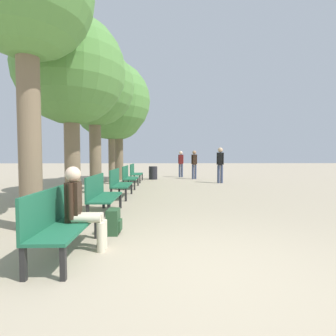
% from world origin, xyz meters
% --- Properties ---
extents(ground_plane, '(80.00, 80.00, 0.00)m').
position_xyz_m(ground_plane, '(0.00, 0.00, 0.00)').
color(ground_plane, tan).
extents(bench_row_0, '(0.52, 1.54, 0.92)m').
position_xyz_m(bench_row_0, '(-1.94, 0.54, 0.50)').
color(bench_row_0, '#1E6042').
rests_on(bench_row_0, ground_plane).
extents(bench_row_1, '(0.52, 1.54, 0.92)m').
position_xyz_m(bench_row_1, '(-1.94, 3.00, 0.50)').
color(bench_row_1, '#1E6042').
rests_on(bench_row_1, ground_plane).
extents(bench_row_2, '(0.52, 1.54, 0.92)m').
position_xyz_m(bench_row_2, '(-1.94, 5.47, 0.50)').
color(bench_row_2, '#1E6042').
rests_on(bench_row_2, ground_plane).
extents(bench_row_3, '(0.52, 1.54, 0.92)m').
position_xyz_m(bench_row_3, '(-1.94, 7.93, 0.50)').
color(bench_row_3, '#1E6042').
rests_on(bench_row_3, ground_plane).
extents(bench_row_4, '(0.52, 1.54, 0.92)m').
position_xyz_m(bench_row_4, '(-1.94, 10.39, 0.50)').
color(bench_row_4, '#1E6042').
rests_on(bench_row_4, ground_plane).
extents(tree_row_1, '(2.85, 2.85, 5.05)m').
position_xyz_m(tree_row_1, '(-2.94, 4.05, 3.58)').
color(tree_row_1, '#7A664C').
rests_on(tree_row_1, ground_plane).
extents(tree_row_2, '(2.82, 2.82, 5.24)m').
position_xyz_m(tree_row_2, '(-2.94, 6.46, 3.77)').
color(tree_row_2, '#7A664C').
rests_on(tree_row_2, ground_plane).
extents(tree_row_3, '(3.67, 3.67, 5.78)m').
position_xyz_m(tree_row_3, '(-2.94, 9.51, 3.93)').
color(tree_row_3, '#7A664C').
rests_on(tree_row_3, ground_plane).
extents(tree_row_4, '(2.69, 2.69, 4.92)m').
position_xyz_m(tree_row_4, '(-2.94, 11.53, 3.50)').
color(tree_row_4, '#7A664C').
rests_on(tree_row_4, ground_plane).
extents(person_seated, '(0.57, 0.32, 1.22)m').
position_xyz_m(person_seated, '(-1.70, 0.74, 0.64)').
color(person_seated, beige).
rests_on(person_seated, ground_plane).
extents(backpack, '(0.24, 0.33, 0.43)m').
position_xyz_m(backpack, '(-1.38, 1.51, 0.21)').
color(backpack, '#284C2D').
rests_on(backpack, ground_plane).
extents(pedestrian_near, '(0.33, 0.22, 1.62)m').
position_xyz_m(pedestrian_near, '(0.62, 13.10, 0.93)').
color(pedestrian_near, '#384260').
rests_on(pedestrian_near, ground_plane).
extents(pedestrian_mid, '(0.33, 0.23, 1.63)m').
position_xyz_m(pedestrian_mid, '(1.29, 11.82, 0.93)').
color(pedestrian_mid, '#384260').
rests_on(pedestrian_mid, ground_plane).
extents(pedestrian_far, '(0.35, 0.29, 1.74)m').
position_xyz_m(pedestrian_far, '(2.30, 9.69, 1.00)').
color(pedestrian_far, '#384260').
rests_on(pedestrian_far, ground_plane).
extents(trash_bin, '(0.48, 0.48, 0.73)m').
position_xyz_m(trash_bin, '(-1.05, 11.72, 0.36)').
color(trash_bin, '#232328').
rests_on(trash_bin, ground_plane).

